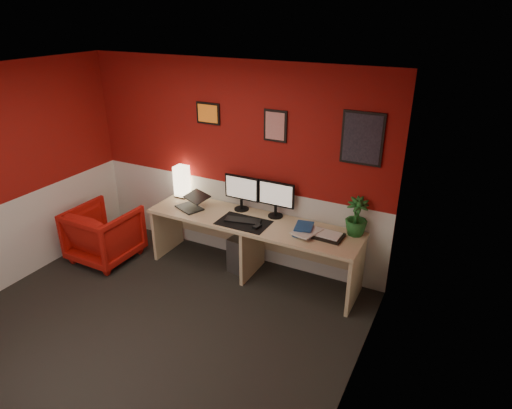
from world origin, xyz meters
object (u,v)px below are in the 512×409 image
at_px(laptop, 189,200).
at_px(zen_tray, 327,236).
at_px(desk, 252,248).
at_px(potted_plant, 357,217).
at_px(shoji_lamp, 182,182).
at_px(armchair, 104,234).
at_px(monitor_left, 241,188).
at_px(pc_tower, 243,250).
at_px(monitor_right, 276,194).

bearing_deg(laptop, zen_tray, 25.07).
bearing_deg(laptop, desk, 26.32).
relative_size(desk, potted_plant, 6.05).
distance_m(shoji_lamp, potted_plant, 2.31).
relative_size(zen_tray, armchair, 0.45).
bearing_deg(armchair, potted_plant, -165.41).
height_order(monitor_left, armchair, monitor_left).
relative_size(monitor_left, pc_tower, 1.29).
relative_size(desk, shoji_lamp, 6.50).
bearing_deg(zen_tray, armchair, -168.88).
height_order(zen_tray, pc_tower, zen_tray).
height_order(desk, armchair, desk).
bearing_deg(shoji_lamp, monitor_right, 0.22).
relative_size(desk, armchair, 3.34).
distance_m(potted_plant, pc_tower, 1.53).
height_order(shoji_lamp, potted_plant, potted_plant).
height_order(monitor_left, zen_tray, monitor_left).
height_order(zen_tray, potted_plant, potted_plant).
distance_m(zen_tray, armchair, 2.86).
xyz_separation_m(monitor_left, monitor_right, (0.46, 0.01, 0.00)).
xyz_separation_m(desk, monitor_left, (-0.26, 0.22, 0.66)).
bearing_deg(desk, monitor_right, 50.00).
distance_m(monitor_left, monitor_right, 0.46).
xyz_separation_m(monitor_right, pc_tower, (-0.38, -0.12, -0.80)).
distance_m(potted_plant, armchair, 3.18).
distance_m(shoji_lamp, monitor_left, 0.89).
relative_size(laptop, monitor_right, 0.57).
bearing_deg(laptop, shoji_lamp, 159.78).
relative_size(pc_tower, armchair, 0.58).
distance_m(shoji_lamp, zen_tray, 2.07).
bearing_deg(monitor_right, shoji_lamp, -179.78).
height_order(desk, laptop, laptop).
xyz_separation_m(potted_plant, armchair, (-3.03, -0.75, -0.59)).
distance_m(monitor_right, potted_plant, 0.97).
bearing_deg(shoji_lamp, desk, -11.01).
bearing_deg(zen_tray, laptop, -177.69).
bearing_deg(shoji_lamp, laptop, -42.99).
distance_m(desk, monitor_left, 0.74).
bearing_deg(pc_tower, shoji_lamp, 179.52).
xyz_separation_m(laptop, armchair, (-1.02, -0.48, -0.49)).
xyz_separation_m(shoji_lamp, monitor_left, (0.89, -0.01, 0.09)).
relative_size(potted_plant, pc_tower, 0.95).
bearing_deg(zen_tray, monitor_right, 163.54).
distance_m(zen_tray, potted_plant, 0.38).
bearing_deg(armchair, monitor_right, -159.11).
bearing_deg(monitor_left, armchair, -155.20).
bearing_deg(potted_plant, armchair, -166.16).
relative_size(desk, monitor_right, 4.48).
bearing_deg(zen_tray, potted_plant, 38.23).
bearing_deg(zen_tray, shoji_lamp, 174.28).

